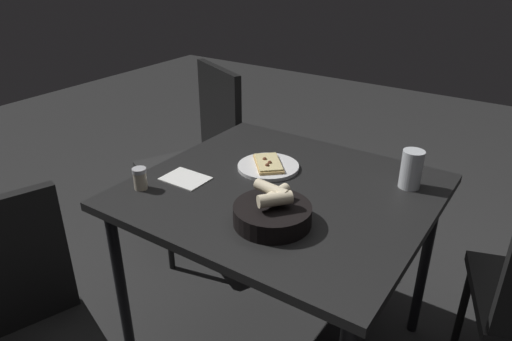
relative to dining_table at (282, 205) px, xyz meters
name	(u,v)px	position (x,y,z in m)	size (l,w,h in m)	color
dining_table	(282,205)	(0.00, 0.00, 0.00)	(0.99, 0.92, 0.74)	black
pizza_plate	(268,166)	(0.12, -0.10, 0.08)	(0.23, 0.23, 0.04)	white
bread_basket	(272,212)	(-0.09, 0.21, 0.10)	(0.24, 0.24, 0.12)	black
beer_glass	(411,172)	(-0.36, -0.25, 0.13)	(0.07, 0.07, 0.14)	silver
pepper_shaker	(140,180)	(0.40, 0.28, 0.10)	(0.05, 0.05, 0.08)	#BFB299
napkin	(185,179)	(0.32, 0.14, 0.07)	(0.16, 0.12, 0.00)	white
chair_near	(202,149)	(0.77, -0.46, -0.14)	(0.59, 0.59, 0.95)	#272727
chair_far	(14,340)	(0.36, 0.82, -0.16)	(0.56, 0.56, 0.89)	black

